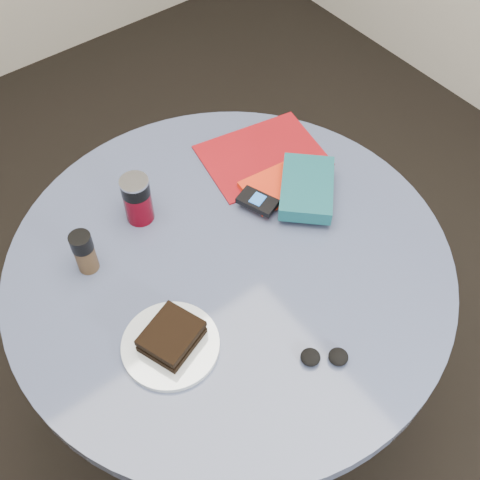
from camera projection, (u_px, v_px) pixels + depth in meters
ground at (233, 396)px, 1.93m from camera, size 4.00×4.00×0.00m
table at (230, 299)px, 1.47m from camera, size 1.00×1.00×0.75m
plate at (171, 345)px, 1.20m from camera, size 0.23×0.23×0.01m
sandwich at (172, 336)px, 1.19m from camera, size 0.14×0.13×0.04m
soda_can at (137, 199)px, 1.37m from camera, size 0.07×0.07×0.12m
pepper_grinder at (84, 252)px, 1.28m from camera, size 0.06×0.06×0.11m
magazine at (262, 156)px, 1.54m from camera, size 0.33×0.27×0.01m
red_book at (279, 185)px, 1.46m from camera, size 0.18×0.13×0.01m
novel at (307, 188)px, 1.42m from camera, size 0.22×0.22×0.04m
mp3_player at (258, 201)px, 1.41m from camera, size 0.08×0.10×0.02m
headphones at (324, 357)px, 1.18m from camera, size 0.10×0.09×0.02m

